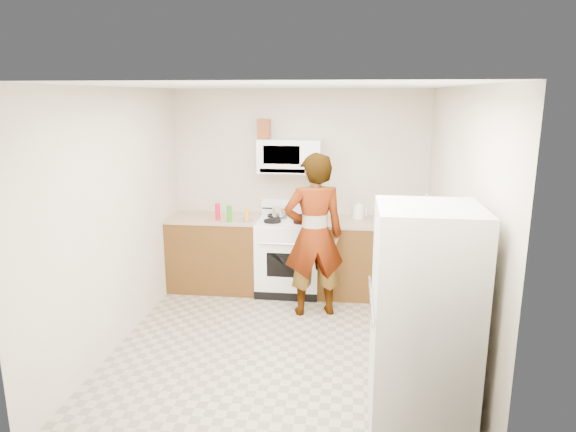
% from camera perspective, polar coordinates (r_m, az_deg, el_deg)
% --- Properties ---
extents(floor, '(3.60, 3.60, 0.00)m').
position_cam_1_polar(floor, '(5.23, -0.84, -14.29)').
color(floor, gray).
rests_on(floor, ground).
extents(back_wall, '(3.20, 0.02, 2.50)m').
position_cam_1_polar(back_wall, '(6.52, 1.28, 2.95)').
color(back_wall, beige).
rests_on(back_wall, floor).
extents(right_wall, '(0.02, 3.60, 2.50)m').
position_cam_1_polar(right_wall, '(4.83, 18.14, -1.41)').
color(right_wall, beige).
rests_on(right_wall, floor).
extents(cabinet_left, '(1.12, 0.62, 0.90)m').
position_cam_1_polar(cabinet_left, '(6.61, -8.06, -4.18)').
color(cabinet_left, brown).
rests_on(cabinet_left, floor).
extents(counter_left, '(1.14, 0.64, 0.03)m').
position_cam_1_polar(counter_left, '(6.48, -8.19, -0.24)').
color(counter_left, tan).
rests_on(counter_left, cabinet_left).
extents(cabinet_right, '(0.80, 0.62, 0.90)m').
position_cam_1_polar(cabinet_right, '(6.39, 7.06, -4.76)').
color(cabinet_right, brown).
rests_on(cabinet_right, floor).
extents(counter_right, '(0.82, 0.64, 0.03)m').
position_cam_1_polar(counter_right, '(6.26, 7.19, -0.70)').
color(counter_right, tan).
rests_on(counter_right, cabinet_right).
extents(gas_range, '(0.76, 0.65, 1.13)m').
position_cam_1_polar(gas_range, '(6.42, 0.07, -4.26)').
color(gas_range, white).
rests_on(gas_range, floor).
extents(microwave, '(0.76, 0.38, 0.40)m').
position_cam_1_polar(microwave, '(6.28, 0.22, 6.72)').
color(microwave, white).
rests_on(microwave, back_wall).
extents(person, '(0.76, 0.59, 1.83)m').
position_cam_1_polar(person, '(5.66, 2.91, -2.16)').
color(person, tan).
rests_on(person, floor).
extents(fridge, '(0.70, 0.70, 1.70)m').
position_cam_1_polar(fridge, '(3.81, 14.79, -11.53)').
color(fridge, silver).
rests_on(fridge, floor).
extents(kettle, '(0.17, 0.17, 0.16)m').
position_cam_1_polar(kettle, '(6.38, 7.86, 0.46)').
color(kettle, white).
rests_on(kettle, counter_right).
extents(jug, '(0.15, 0.15, 0.24)m').
position_cam_1_polar(jug, '(6.29, -2.67, 9.64)').
color(jug, brown).
rests_on(jug, microwave).
extents(saucepan, '(0.22, 0.22, 0.11)m').
position_cam_1_polar(saucepan, '(6.38, -0.92, 0.51)').
color(saucepan, silver).
rests_on(saucepan, gas_range).
extents(tray, '(0.28, 0.21, 0.05)m').
position_cam_1_polar(tray, '(6.21, 1.41, -0.36)').
color(tray, white).
rests_on(tray, gas_range).
extents(bottle_spray, '(0.06, 0.06, 0.21)m').
position_cam_1_polar(bottle_spray, '(6.27, -7.81, 0.45)').
color(bottle_spray, red).
rests_on(bottle_spray, counter_left).
extents(bottle_hot_sauce, '(0.05, 0.05, 0.16)m').
position_cam_1_polar(bottle_hot_sauce, '(6.21, -4.61, 0.15)').
color(bottle_hot_sauce, orange).
rests_on(bottle_hot_sauce, counter_left).
extents(bottle_green_cap, '(0.08, 0.08, 0.20)m').
position_cam_1_polar(bottle_green_cap, '(6.18, -6.53, 0.23)').
color(bottle_green_cap, '#248718').
rests_on(bottle_green_cap, counter_left).
extents(pot_lid, '(0.27, 0.27, 0.01)m').
position_cam_1_polar(pot_lid, '(6.24, -4.91, -0.48)').
color(pot_lid, silver).
rests_on(pot_lid, counter_left).
extents(broom, '(0.19, 0.27, 1.37)m').
position_cam_1_polar(broom, '(6.02, 15.32, -3.85)').
color(broom, white).
rests_on(broom, floor).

